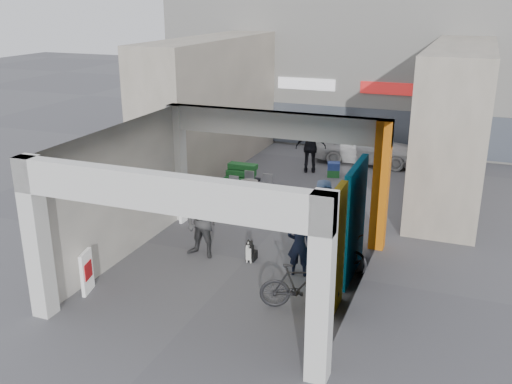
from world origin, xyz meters
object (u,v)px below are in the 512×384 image
at_px(cafe_set, 249,190).
at_px(man_crates, 311,147).
at_px(man_elderly, 323,212).
at_px(bicycle_front, 339,249).
at_px(produce_stand, 241,178).
at_px(white_van, 365,146).
at_px(bicycle_rear, 299,286).
at_px(man_back_turned, 202,223).
at_px(border_collie, 250,252).
at_px(man_with_dog, 299,245).

xyz_separation_m(cafe_set, man_crates, (1.11, 3.59, 0.71)).
height_order(man_elderly, bicycle_front, man_elderly).
relative_size(produce_stand, white_van, 0.30).
height_order(man_elderly, man_crates, man_crates).
bearing_deg(bicycle_rear, man_back_turned, 43.35).
relative_size(cafe_set, man_elderly, 0.72).
bearing_deg(man_crates, bicycle_rear, 88.78).
distance_m(man_back_turned, white_van, 10.58).
bearing_deg(man_crates, border_collie, 79.35).
relative_size(man_back_turned, man_crates, 0.96).
bearing_deg(produce_stand, border_collie, -47.41).
bearing_deg(man_elderly, man_crates, 85.58).
height_order(produce_stand, man_back_turned, man_back_turned).
relative_size(man_crates, bicycle_front, 1.13).
bearing_deg(border_collie, man_back_turned, -171.62).
distance_m(man_elderly, man_crates, 6.70).
distance_m(man_back_turned, bicycle_rear, 3.51).
bearing_deg(man_crates, man_back_turned, 70.50).
bearing_deg(man_with_dog, cafe_set, -64.82).
xyz_separation_m(border_collie, bicycle_rear, (1.84, -1.75, 0.27)).
xyz_separation_m(cafe_set, produce_stand, (-0.68, 0.95, 0.04)).
height_order(bicycle_front, bicycle_rear, bicycle_rear).
bearing_deg(bicycle_front, border_collie, 130.21).
height_order(produce_stand, white_van, white_van).
bearing_deg(cafe_set, man_back_turned, -82.83).
height_order(man_with_dog, man_elderly, man_elderly).
bearing_deg(white_van, man_elderly, -178.86).
xyz_separation_m(man_elderly, bicycle_rear, (0.43, -3.53, -0.39)).
xyz_separation_m(man_elderly, white_van, (-0.45, 8.37, -0.20)).
distance_m(produce_stand, man_crates, 3.26).
xyz_separation_m(cafe_set, man_elderly, (3.27, -2.75, 0.63)).
relative_size(man_elderly, bicycle_rear, 1.05).
distance_m(cafe_set, bicycle_front, 5.66).
distance_m(man_elderly, bicycle_rear, 3.58).
distance_m(man_back_turned, man_elderly, 3.33).
height_order(man_back_turned, man_elderly, man_back_turned).
relative_size(bicycle_front, white_van, 0.42).
bearing_deg(man_back_turned, bicycle_rear, -19.77).
height_order(produce_stand, man_crates, man_crates).
height_order(produce_stand, bicycle_front, bicycle_front).
height_order(cafe_set, bicycle_front, bicycle_front).
bearing_deg(bicycle_rear, cafe_set, 10.59).
height_order(cafe_set, white_van, white_van).
bearing_deg(produce_stand, white_van, 70.85).
bearing_deg(bicycle_front, produce_stand, 69.51).
bearing_deg(bicycle_rear, border_collie, 26.51).
xyz_separation_m(man_crates, bicycle_rear, (2.60, -9.88, -0.47)).
xyz_separation_m(produce_stand, man_back_turned, (1.27, -5.67, 0.63)).
bearing_deg(cafe_set, man_elderly, -40.05).
xyz_separation_m(cafe_set, bicycle_rear, (3.71, -6.29, 0.24)).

